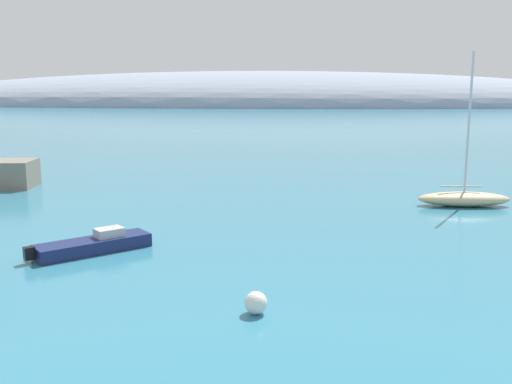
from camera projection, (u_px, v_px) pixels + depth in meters
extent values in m
ellipsoid|color=#8E99AD|center=(256.00, 105.00, 227.17)|extent=(301.59, 80.94, 26.27)
ellipsoid|color=#C6B284|center=(464.00, 199.00, 36.08)|extent=(5.79, 2.06, 0.91)
cylinder|color=silver|center=(469.00, 123.00, 35.20)|extent=(0.15, 0.15, 8.64)
cube|color=silver|center=(460.00, 186.00, 35.94)|extent=(2.58, 0.20, 0.10)
cube|color=navy|center=(94.00, 246.00, 26.11)|extent=(4.83, 4.49, 0.61)
cube|color=black|center=(29.00, 253.00, 24.40)|extent=(0.57, 0.56, 0.55)
cube|color=#B2B7C1|center=(109.00, 232.00, 26.48)|extent=(1.50, 1.47, 0.40)
sphere|color=silver|center=(256.00, 303.00, 19.02)|extent=(0.77, 0.77, 0.77)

